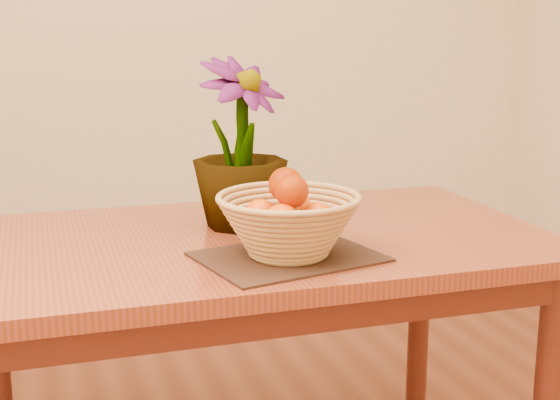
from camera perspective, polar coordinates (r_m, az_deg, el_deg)
name	(u,v)px	position (r m, az deg, el deg)	size (l,w,h in m)	color
wall_back	(137,0)	(3.71, -10.39, 14.18)	(4.00, 0.02, 2.70)	#FDE4C1
table	(255,271)	(1.89, -1.86, -5.19)	(1.40, 0.80, 0.75)	maroon
placemat	(288,257)	(1.68, 0.62, -4.18)	(0.37, 0.28, 0.01)	#341E13
wicker_basket	(289,227)	(1.67, 0.63, -2.02)	(0.31, 0.31, 0.13)	tan
orange_pile	(288,202)	(1.66, 0.62, -0.17)	(0.17, 0.18, 0.14)	#DE5003
potted_plant	(240,144)	(1.91, -2.94, 4.15)	(0.23, 0.23, 0.42)	#194B15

